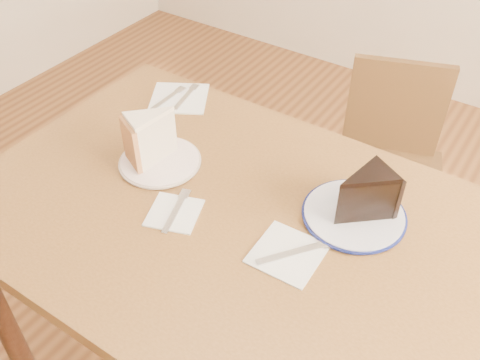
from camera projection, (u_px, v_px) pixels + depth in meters
name	position (u px, v px, depth m)	size (l,w,h in m)	color
table	(231.00, 243.00, 1.25)	(1.20, 0.80, 0.75)	#4B2E14
chair_far	(385.00, 168.00, 1.80)	(0.48, 0.48, 0.76)	#311E0E
plate_cream	(160.00, 162.00, 1.31)	(0.19, 0.19, 0.01)	white
plate_navy	(354.00, 215.00, 1.17)	(0.22, 0.22, 0.01)	silver
carrot_cake	(155.00, 137.00, 1.27)	(0.08, 0.11, 0.11)	beige
chocolate_cake	(361.00, 198.00, 1.13)	(0.09, 0.12, 0.10)	black
napkin_cream	(174.00, 213.00, 1.18)	(0.11, 0.11, 0.00)	white
napkin_navy	(287.00, 253.00, 1.09)	(0.13, 0.13, 0.00)	white
napkin_spare	(179.00, 98.00, 1.53)	(0.16, 0.16, 0.00)	white
fork_cream	(176.00, 211.00, 1.18)	(0.01, 0.14, 0.00)	silver
knife_navy	(295.00, 252.00, 1.09)	(0.02, 0.17, 0.00)	silver
fork_spare	(186.00, 97.00, 1.52)	(0.01, 0.14, 0.00)	silver
knife_spare	(165.00, 100.00, 1.51)	(0.01, 0.16, 0.00)	silver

